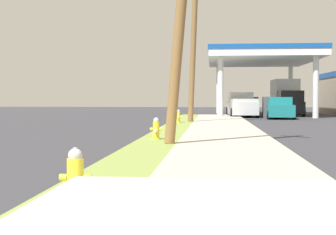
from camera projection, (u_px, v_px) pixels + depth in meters
fire_hydrant_nearest at (75, 179)px, 6.59m from camera, size 0.42×0.37×0.74m
fire_hydrant_second at (156, 130)px, 16.82m from camera, size 0.42×0.38×0.74m
fire_hydrant_third at (178, 117)px, 28.14m from camera, size 0.42×0.37×0.74m
utility_pole_background at (194, 39)px, 29.55m from camera, size 1.27×0.82×9.55m
car_teal_by_near_pump at (279, 109)px, 36.49m from camera, size 2.13×4.58×1.57m
truck_silver_at_forecourt at (242, 105)px, 39.89m from camera, size 2.38×5.50×1.97m
truck_black_on_apron at (286, 98)px, 43.01m from camera, size 2.27×6.45×3.11m
truck_white_at_far_bay at (286, 98)px, 46.60m from camera, size 2.55×6.53×3.11m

